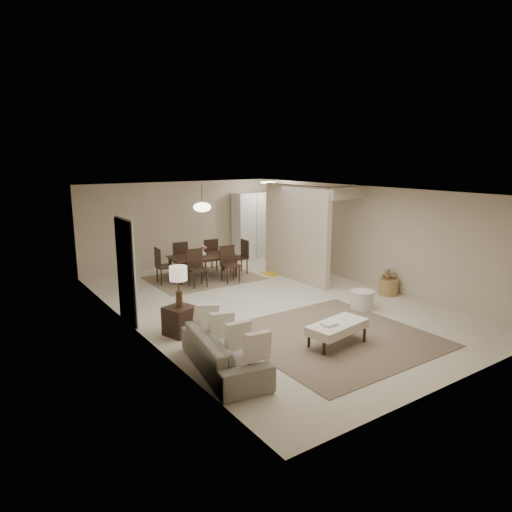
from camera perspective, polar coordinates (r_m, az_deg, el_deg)
floor at (r=10.24m, az=1.48°, el=-5.92°), size 9.00×9.00×0.00m
ceiling at (r=9.76m, az=1.56°, el=8.17°), size 9.00×9.00×0.00m
back_wall at (r=13.78m, az=-9.51°, el=3.96°), size 6.00×0.00×6.00m
left_wall at (r=8.56m, az=-15.01°, el=-1.28°), size 0.00×9.00×9.00m
right_wall at (r=11.90m, az=13.33°, el=2.52°), size 0.00×9.00×9.00m
partition at (r=11.98m, az=5.02°, el=2.86°), size 0.15×2.50×2.50m
doorway at (r=9.18m, az=-16.01°, el=-1.92°), size 0.04×0.90×2.04m
pantry_cabinet at (r=14.64m, az=-0.52°, el=3.82°), size 1.20×0.55×2.10m
flush_light at (r=13.69m, az=1.53°, el=9.17°), size 0.44×0.44×0.05m
living_rug at (r=8.51m, az=9.61°, el=-9.92°), size 3.20×3.20×0.01m
sofa at (r=7.12m, az=-4.02°, el=-11.83°), size 2.10×1.11×0.58m
ottoman_bench at (r=8.06m, az=10.14°, el=-8.76°), size 1.21×0.69×0.41m
side_table at (r=8.54m, az=-9.48°, el=-7.98°), size 0.60×0.60×0.53m
table_lamp at (r=8.29m, az=-9.68°, el=-2.61°), size 0.32×0.32×0.76m
round_pouf at (r=10.09m, az=13.12°, el=-5.36°), size 0.51×0.51×0.39m
wicker_basket at (r=11.26m, az=16.24°, el=-3.73°), size 0.59×0.59×0.38m
dining_rug at (r=12.38m, az=-6.52°, el=-2.76°), size 2.80×2.10×0.01m
dining_table at (r=12.30m, az=-6.55°, el=-1.41°), size 1.82×1.12×0.61m
dining_chairs at (r=12.27m, az=-6.57°, el=-0.65°), size 2.57×1.94×0.95m
vase at (r=12.22m, az=-6.60°, el=0.33°), size 0.18×0.18×0.15m
yellow_mat at (r=12.93m, az=2.61°, el=-2.04°), size 0.97×0.71×0.01m
pendant_light at (r=12.03m, az=-6.74°, el=6.09°), size 0.46×0.46×0.71m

